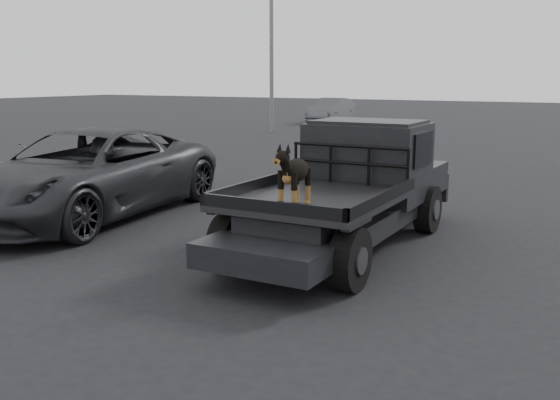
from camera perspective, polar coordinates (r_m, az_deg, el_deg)
The scene contains 7 objects.
ground at distance 7.51m, azimuth -5.46°, elevation -7.97°, with size 120.00×120.00×0.00m, color black.
flatbed_ute at distance 9.11m, azimuth 5.76°, elevation -1.53°, with size 2.00×5.40×0.92m, color black, non-canonical shape.
ute_cab at distance 9.83m, azimuth 8.06°, elevation 4.68°, with size 1.72×1.30×0.88m, color black, non-canonical shape.
headache_rack at distance 9.16m, azimuth 6.35°, elevation 3.20°, with size 1.80×0.08×0.55m, color black, non-canonical shape.
dog at distance 7.50m, azimuth 1.34°, elevation 2.23°, with size 0.32×0.60×0.74m, color black, non-canonical shape.
parked_suv at distance 11.58m, azimuth -17.31°, elevation 2.33°, with size 2.57×5.57×1.55m, color #29292D.
distant_car_a at distance 34.07m, azimuth 4.68°, elevation 8.16°, with size 1.41×4.04×1.33m, color #4F4F55.
Camera 1 is at (4.04, -5.83, 2.46)m, focal length 40.00 mm.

